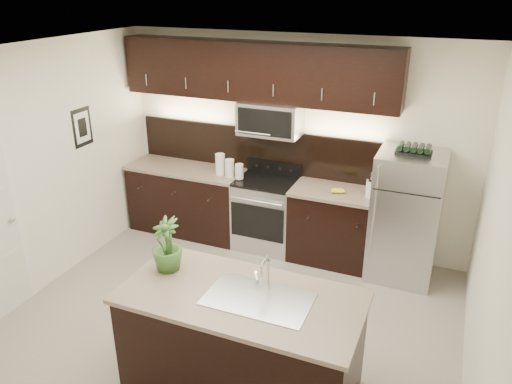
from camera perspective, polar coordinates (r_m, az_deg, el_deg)
ground at (r=5.32m, az=-3.17°, el=-14.80°), size 4.50×4.50×0.00m
room_walls at (r=4.50m, az=-5.13°, el=2.59°), size 4.52×4.02×2.71m
counter_run at (r=6.55m, az=-0.49°, el=-2.14°), size 3.51×0.65×0.94m
upper_fixtures at (r=6.15m, az=0.23°, el=12.57°), size 3.49×0.40×1.66m
island at (r=4.36m, az=-1.66°, el=-16.72°), size 1.96×0.96×0.94m
sink_faucet at (r=4.03m, az=0.32°, el=-11.88°), size 0.84×0.50×0.28m
refrigerator at (r=5.95m, az=16.70°, el=-2.77°), size 0.74×0.67×1.53m
wine_rack at (r=5.66m, az=17.62°, el=4.62°), size 0.38×0.23×0.09m
plant at (r=4.35m, az=-10.18°, el=-5.94°), size 0.36×0.36×0.48m
canisters at (r=6.38m, az=-3.29°, el=2.87°), size 0.41×0.17×0.27m
french_press at (r=5.89m, az=12.93°, el=0.44°), size 0.11×0.11×0.30m
bananas at (r=5.97m, az=8.88°, el=0.18°), size 0.21×0.19×0.05m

